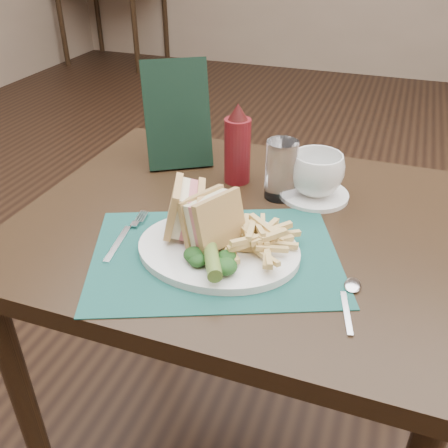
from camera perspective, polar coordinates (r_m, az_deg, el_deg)
name	(u,v)px	position (r m, az deg, el deg)	size (l,w,h in m)	color
floor	(281,325)	(1.87, 6.48, -11.44)	(7.00, 7.00, 0.00)	black
wall_back	(374,75)	(5.01, 16.77, 15.95)	(6.00, 6.00, 0.00)	gray
table_main	(240,347)	(1.26, 1.79, -13.91)	(0.90, 0.75, 0.75)	black
table_bg_left	(115,22)	(5.36, -12.35, 21.64)	(0.90, 0.75, 0.75)	black
placemat	(215,255)	(0.91, -1.01, -3.59)	(0.45, 0.32, 0.00)	#174C45
plate	(218,249)	(0.91, -0.64, -2.93)	(0.30, 0.24, 0.01)	white
sandwich_half_a	(174,209)	(0.93, -5.78, 1.76)	(0.06, 0.10, 0.09)	tan
sandwich_half_b	(205,215)	(0.90, -2.22, 1.05)	(0.06, 0.10, 0.09)	tan
kale_garnish	(213,257)	(0.86, -1.25, -3.78)	(0.11, 0.08, 0.03)	#143714
pickle_spear	(211,256)	(0.85, -1.44, -3.66)	(0.03, 0.03, 0.12)	#51702A
fries_pile	(257,237)	(0.89, 3.75, -1.52)	(0.18, 0.20, 0.05)	#D9B76C
fork	(125,234)	(0.98, -11.22, -1.09)	(0.03, 0.17, 0.01)	silver
spoon	(349,301)	(0.83, 14.09, -8.57)	(0.03, 0.15, 0.01)	silver
saucer	(314,195)	(1.12, 10.27, 3.32)	(0.15, 0.15, 0.01)	white
coffee_cup	(316,174)	(1.10, 10.52, 5.65)	(0.12, 0.12, 0.09)	white
drinking_glass	(281,170)	(1.08, 6.54, 6.17)	(0.07, 0.07, 0.13)	white
ketchup_bottle	(237,144)	(1.13, 1.55, 9.17)	(0.06, 0.06, 0.19)	#5C0F14
check_presenter	(177,115)	(1.22, -5.36, 12.33)	(0.16, 0.02, 0.26)	black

